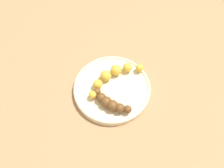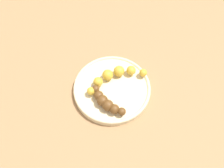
{
  "view_description": "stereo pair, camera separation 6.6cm",
  "coord_description": "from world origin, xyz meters",
  "views": [
    {
      "loc": [
        0.19,
        -0.28,
        0.6
      ],
      "look_at": [
        0.0,
        0.0,
        0.04
      ],
      "focal_mm": 35.73,
      "sensor_mm": 36.0,
      "label": 1
    },
    {
      "loc": [
        0.24,
        -0.23,
        0.6
      ],
      "look_at": [
        0.0,
        0.0,
        0.04
      ],
      "focal_mm": 35.73,
      "sensor_mm": 36.0,
      "label": 2
    }
  ],
  "objects": [
    {
      "name": "fruit_bowl",
      "position": [
        0.0,
        0.0,
        0.01
      ],
      "size": [
        0.23,
        0.23,
        0.02
      ],
      "color": "beige",
      "rests_on": "ground_plane"
    },
    {
      "name": "banana_spotted",
      "position": [
        -0.02,
        0.03,
        0.04
      ],
      "size": [
        0.1,
        0.18,
        0.03
      ],
      "rotation": [
        0.0,
        0.0,
        2.76
      ],
      "color": "gold",
      "rests_on": "fruit_bowl"
    },
    {
      "name": "ground_plane",
      "position": [
        0.0,
        0.0,
        0.0
      ],
      "size": [
        2.4,
        2.4,
        0.0
      ],
      "primitive_type": "plane",
      "color": "#936D47"
    },
    {
      "name": "banana_overripe",
      "position": [
        0.03,
        -0.05,
        0.04
      ],
      "size": [
        0.13,
        0.04,
        0.03
      ],
      "rotation": [
        0.0,
        0.0,
        4.75
      ],
      "color": "#593819",
      "rests_on": "fruit_bowl"
    }
  ]
}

